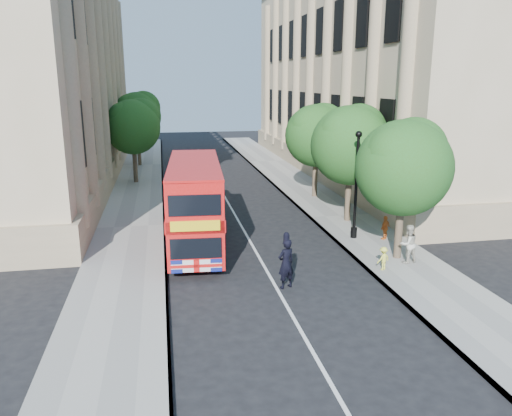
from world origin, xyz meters
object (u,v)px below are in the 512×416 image
double_decker_bus (195,202)px  box_van (199,194)px  woman_pedestrian (408,244)px  lamp_post (356,189)px  police_constable (286,264)px

double_decker_bus → box_van: 5.42m
box_van → woman_pedestrian: 12.27m
box_van → woman_pedestrian: bearing=-52.7°
lamp_post → police_constable: lamp_post is taller
lamp_post → police_constable: 7.01m
lamp_post → woman_pedestrian: bearing=-75.8°
lamp_post → woman_pedestrian: size_ratio=3.16×
double_decker_bus → box_van: (0.58, 5.33, -0.82)m
double_decker_bus → woman_pedestrian: 9.50m
lamp_post → box_van: (-7.02, 5.68, -1.18)m
double_decker_bus → woman_pedestrian: bearing=-21.3°
box_van → woman_pedestrian: size_ratio=2.97×
box_van → police_constable: (2.37, -10.68, -0.37)m
box_van → double_decker_bus: bearing=-99.3°
double_decker_bus → police_constable: bearing=-57.3°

